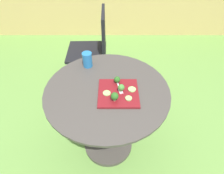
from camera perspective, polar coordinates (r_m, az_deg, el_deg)
name	(u,v)px	position (r m, az deg, el deg)	size (l,w,h in m)	color
ground_plane	(108,144)	(1.87, -1.23, -16.89)	(12.00, 12.00, 0.00)	#669342
patio_table	(107,114)	(1.50, -1.49, -8.18)	(0.86, 0.86, 0.73)	#423D38
patio_chair	(94,45)	(2.17, -5.59, 12.61)	(0.45, 0.45, 0.90)	black
salad_plate	(118,93)	(1.26, 1.75, -1.78)	(0.27, 0.27, 0.01)	maroon
drinking_glass	(87,60)	(1.48, -7.63, 7.98)	(0.07, 0.07, 0.12)	#236BA8
fork	(119,87)	(1.28, 2.02, -0.11)	(0.05, 0.15, 0.00)	silver
broccoli_floret_0	(114,96)	(1.18, 0.63, -2.82)	(0.05, 0.05, 0.06)	#99B770
broccoli_floret_1	(117,80)	(1.31, 1.39, 2.26)	(0.04, 0.04, 0.05)	#99B770
broccoli_floret_2	(121,88)	(1.24, 2.62, -0.16)	(0.04, 0.04, 0.06)	#99B770
cucumber_slice_0	(107,93)	(1.24, -1.62, -1.85)	(0.05, 0.05, 0.01)	#8EB766
cucumber_slice_1	(128,98)	(1.21, 4.88, -3.39)	(0.04, 0.04, 0.01)	#8EB766
cucumber_slice_2	(131,89)	(1.27, 5.88, -0.68)	(0.05, 0.05, 0.01)	#8EB766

